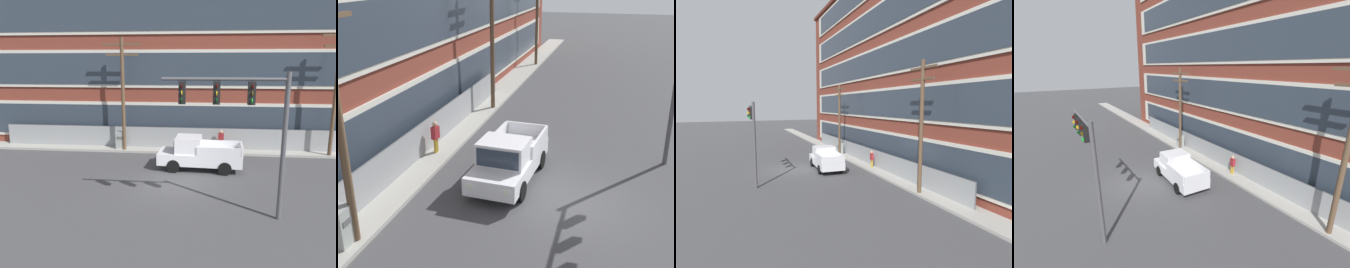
# 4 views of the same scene
# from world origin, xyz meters

# --- Properties ---
(ground_plane) EXTENTS (160.00, 160.00, 0.00)m
(ground_plane) POSITION_xyz_m (0.00, 0.00, 0.00)
(ground_plane) COLOR #424244
(sidewalk_building_side) EXTENTS (80.00, 1.88, 0.16)m
(sidewalk_building_side) POSITION_xyz_m (0.00, 7.17, 0.08)
(sidewalk_building_side) COLOR #9E9B93
(sidewalk_building_side) RESTS_ON ground
(brick_mill_building) EXTENTS (53.43, 10.45, 19.92)m
(brick_mill_building) POSITION_xyz_m (7.97, 13.03, 9.97)
(brick_mill_building) COLOR brown
(brick_mill_building) RESTS_ON ground
(chain_link_fence) EXTENTS (27.88, 0.06, 1.74)m
(chain_link_fence) POSITION_xyz_m (0.05, 7.48, 0.89)
(chain_link_fence) COLOR gray
(chain_link_fence) RESTS_ON ground
(traffic_signal_mast) EXTENTS (5.07, 0.43, 6.17)m
(traffic_signal_mast) POSITION_xyz_m (3.20, -3.40, 4.49)
(traffic_signal_mast) COLOR #4C4C51
(traffic_signal_mast) RESTS_ON ground
(pickup_truck_white) EXTENTS (5.27, 2.37, 2.04)m
(pickup_truck_white) POSITION_xyz_m (1.26, 3.02, 0.96)
(pickup_truck_white) COLOR silver
(pickup_truck_white) RESTS_ON ground
(utility_pole_near_corner) EXTENTS (2.72, 0.26, 8.26)m
(utility_pole_near_corner) POSITION_xyz_m (-4.25, 6.59, 4.63)
(utility_pole_near_corner) COLOR brown
(utility_pole_near_corner) RESTS_ON ground
(utility_pole_midblock) EXTENTS (2.43, 0.26, 8.77)m
(utility_pole_midblock) POSITION_xyz_m (10.40, 6.52, 4.85)
(utility_pole_midblock) COLOR brown
(utility_pole_midblock) RESTS_ON ground
(electrical_cabinet) EXTENTS (0.68, 0.53, 1.47)m
(electrical_cabinet) POSITION_xyz_m (-4.59, 6.82, 0.74)
(electrical_cabinet) COLOR #939993
(electrical_cabinet) RESTS_ON ground
(pedestrian_near_cabinet) EXTENTS (0.43, 0.30, 1.69)m
(pedestrian_near_cabinet) POSITION_xyz_m (2.89, 7.03, 0.97)
(pedestrian_near_cabinet) COLOR #B7932D
(pedestrian_near_cabinet) RESTS_ON ground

